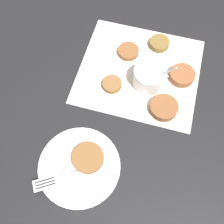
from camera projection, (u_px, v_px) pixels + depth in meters
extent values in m
plane|color=black|center=(145.00, 74.00, 0.79)|extent=(4.00, 4.00, 0.00)
cube|color=silver|center=(139.00, 71.00, 0.79)|extent=(0.36, 0.33, 0.00)
cylinder|color=silver|center=(149.00, 77.00, 0.75)|extent=(0.09, 0.09, 0.06)
cylinder|color=orange|center=(149.00, 79.00, 0.76)|extent=(0.08, 0.08, 0.03)
cone|color=silver|center=(166.00, 76.00, 0.72)|extent=(0.02, 0.02, 0.02)
cylinder|color=silver|center=(162.00, 74.00, 0.71)|extent=(0.07, 0.02, 0.10)
cylinder|color=brown|center=(128.00, 51.00, 0.81)|extent=(0.07, 0.07, 0.01)
cylinder|color=brown|center=(164.00, 108.00, 0.72)|extent=(0.08, 0.08, 0.02)
cylinder|color=brown|center=(112.00, 84.00, 0.76)|extent=(0.06, 0.06, 0.02)
cylinder|color=brown|center=(182.00, 75.00, 0.77)|extent=(0.07, 0.07, 0.02)
cylinder|color=brown|center=(159.00, 43.00, 0.82)|extent=(0.06, 0.06, 0.02)
cylinder|color=silver|center=(79.00, 167.00, 0.66)|extent=(0.21, 0.21, 0.01)
torus|color=silver|center=(79.00, 166.00, 0.66)|extent=(0.20, 0.20, 0.01)
cylinder|color=brown|center=(88.00, 158.00, 0.65)|extent=(0.08, 0.08, 0.01)
cube|color=silver|center=(77.00, 174.00, 0.64)|extent=(0.09, 0.06, 0.00)
cube|color=silver|center=(45.00, 183.00, 0.63)|extent=(0.07, 0.06, 0.00)
cube|color=black|center=(45.00, 180.00, 0.63)|extent=(0.04, 0.03, 0.00)
cube|color=black|center=(45.00, 183.00, 0.63)|extent=(0.04, 0.03, 0.00)
cube|color=black|center=(46.00, 186.00, 0.63)|extent=(0.04, 0.03, 0.00)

